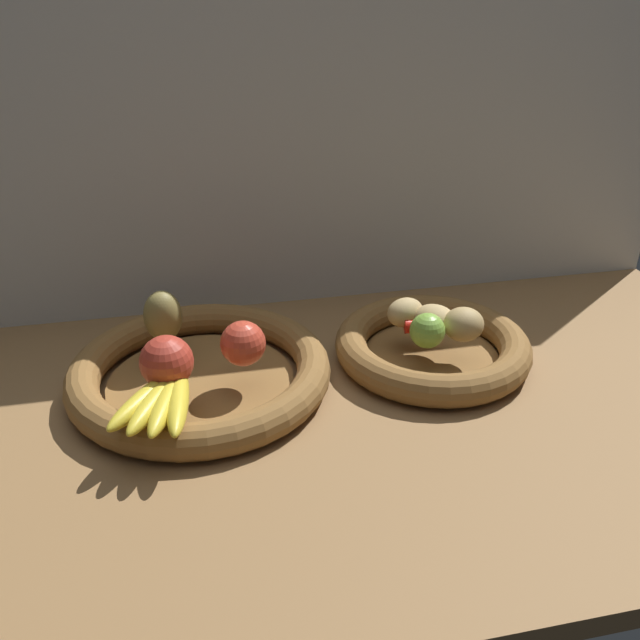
{
  "coord_description": "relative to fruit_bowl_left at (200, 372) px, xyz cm",
  "views": [
    {
      "loc": [
        -19.97,
        -81.27,
        54.27
      ],
      "look_at": [
        -1.96,
        3.19,
        8.94
      ],
      "focal_mm": 37.36,
      "sensor_mm": 36.0,
      "label": 1
    }
  ],
  "objects": [
    {
      "name": "ground_plane",
      "position": [
        19.89,
        -3.19,
        -3.79
      ],
      "size": [
        140.0,
        90.0,
        3.0
      ],
      "primitive_type": "cube",
      "color": "olive"
    },
    {
      "name": "lime_near",
      "position": [
        33.18,
        -4.01,
        5.28
      ],
      "size": [
        5.25,
        5.25,
        5.25
      ],
      "primitive_type": "sphere",
      "color": "#7AAD3D",
      "rests_on": "fruit_bowl_right"
    },
    {
      "name": "back_wall",
      "position": [
        19.89,
        26.81,
        25.21
      ],
      "size": [
        140.0,
        3.0,
        55.0
      ],
      "color": "silver",
      "rests_on": "ground_plane"
    },
    {
      "name": "potato_large",
      "position": [
        35.86,
        0.0,
        4.84
      ],
      "size": [
        8.71,
        8.63,
        4.36
      ],
      "primitive_type": "ellipsoid",
      "rotation": [
        0.0,
        0.0,
        5.54
      ],
      "color": "tan",
      "rests_on": "fruit_bowl_right"
    },
    {
      "name": "fruit_bowl_right",
      "position": [
        35.86,
        0.0,
        0.01
      ],
      "size": [
        30.43,
        30.43,
        4.94
      ],
      "color": "brown",
      "rests_on": "ground_plane"
    },
    {
      "name": "banana_bunch_front",
      "position": [
        -4.99,
        -11.82,
        4.02
      ],
      "size": [
        11.4,
        16.6,
        2.72
      ],
      "color": "yellow",
      "rests_on": "fruit_bowl_left"
    },
    {
      "name": "potato_small",
      "position": [
        39.17,
        -3.31,
        5.23
      ],
      "size": [
        6.43,
        6.0,
        5.15
      ],
      "primitive_type": "ellipsoid",
      "rotation": [
        0.0,
        0.0,
        6.24
      ],
      "color": "tan",
      "rests_on": "fruit_bowl_right"
    },
    {
      "name": "potato_oblong",
      "position": [
        32.13,
        2.9,
        4.94
      ],
      "size": [
        7.4,
        6.69,
        4.57
      ],
      "primitive_type": "ellipsoid",
      "rotation": [
        0.0,
        0.0,
        3.51
      ],
      "color": "tan",
      "rests_on": "fruit_bowl_right"
    },
    {
      "name": "chili_pepper",
      "position": [
        36.39,
        -0.43,
        3.8
      ],
      "size": [
        10.59,
        4.25,
        2.29
      ],
      "primitive_type": "cone",
      "rotation": [
        0.0,
        1.57,
        -0.2
      ],
      "color": "red",
      "rests_on": "fruit_bowl_right"
    },
    {
      "name": "fruit_bowl_left",
      "position": [
        0.0,
        0.0,
        0.0
      ],
      "size": [
        38.26,
        38.26,
        4.94
      ],
      "color": "brown",
      "rests_on": "ground_plane"
    },
    {
      "name": "pear_brown",
      "position": [
        -4.62,
        6.2,
        6.62
      ],
      "size": [
        7.02,
        6.83,
        7.93
      ],
      "primitive_type": "ellipsoid",
      "rotation": [
        0.0,
        0.0,
        0.29
      ],
      "color": "olive",
      "rests_on": "fruit_bowl_left"
    },
    {
      "name": "apple_red_right",
      "position": [
        6.24,
        -3.05,
        5.87
      ],
      "size": [
        6.43,
        6.43,
        6.43
      ],
      "primitive_type": "sphere",
      "color": "#CC422D",
      "rests_on": "fruit_bowl_left"
    },
    {
      "name": "apple_red_front",
      "position": [
        -4.23,
        -6.67,
        6.25
      ],
      "size": [
        7.19,
        7.19,
        7.19
      ],
      "primitive_type": "sphere",
      "color": "#B73828",
      "rests_on": "fruit_bowl_left"
    }
  ]
}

